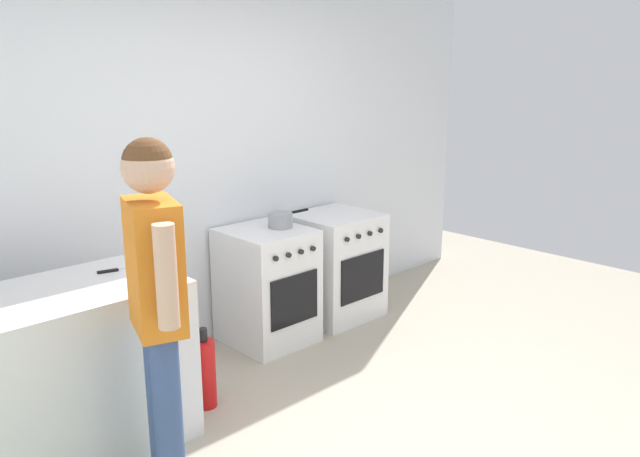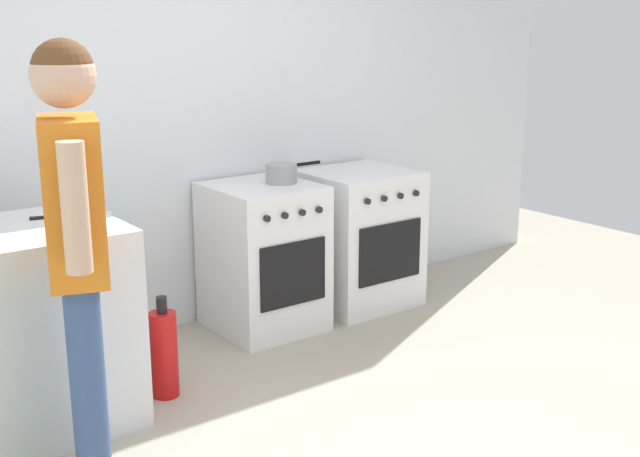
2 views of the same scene
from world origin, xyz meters
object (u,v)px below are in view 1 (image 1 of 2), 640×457
object	(u,v)px
person	(156,289)
knife_bread	(128,268)
oven_right	(335,265)
fire_extinguisher	(205,373)
pot	(281,220)
oven_left	(267,286)

from	to	relation	value
person	knife_bread	bearing A→B (deg)	73.09
oven_right	fire_extinguisher	size ratio (longest dim) A/B	1.70
pot	person	size ratio (longest dim) A/B	0.21
oven_right	fire_extinguisher	xyz separation A→B (m)	(-1.58, -0.48, -0.21)
person	fire_extinguisher	size ratio (longest dim) A/B	3.38
oven_left	oven_right	bearing A→B (deg)	0.00
pot	fire_extinguisher	xyz separation A→B (m)	(-0.99, -0.46, -0.69)
oven_left	fire_extinguisher	xyz separation A→B (m)	(-0.87, -0.48, -0.21)
oven_left	knife_bread	world-z (taller)	knife_bread
knife_bread	fire_extinguisher	xyz separation A→B (m)	(0.35, -0.18, -0.69)
oven_right	pot	distance (m)	0.76
oven_right	fire_extinguisher	bearing A→B (deg)	-163.15
knife_bread	person	bearing A→B (deg)	-106.91
knife_bread	person	world-z (taller)	person
oven_left	pot	world-z (taller)	pot
oven_right	pot	xyz separation A→B (m)	(-0.59, -0.02, 0.48)
oven_left	fire_extinguisher	bearing A→B (deg)	-151.22
pot	fire_extinguisher	size ratio (longest dim) A/B	0.72
oven_left	oven_right	size ratio (longest dim) A/B	1.00
oven_left	pot	size ratio (longest dim) A/B	2.37
oven_left	pot	xyz separation A→B (m)	(0.12, -0.02, 0.48)
oven_right	knife_bread	world-z (taller)	knife_bread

